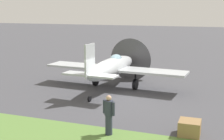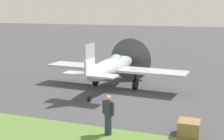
{
  "view_description": "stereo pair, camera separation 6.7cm",
  "coord_description": "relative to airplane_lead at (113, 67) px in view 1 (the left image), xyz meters",
  "views": [
    {
      "loc": [
        6.34,
        -16.88,
        5.29
      ],
      "look_at": [
        -0.82,
        2.53,
        1.29
      ],
      "focal_mm": 51.29,
      "sensor_mm": 36.0,
      "label": 1
    },
    {
      "loc": [
        6.41,
        -16.86,
        5.29
      ],
      "look_at": [
        -0.82,
        2.53,
        1.29
      ],
      "focal_mm": 51.29,
      "sensor_mm": 36.0,
      "label": 2
    }
  ],
  "objects": [
    {
      "name": "ground_crew_chief",
      "position": [
        2.58,
        -7.56,
        -0.55
      ],
      "size": [
        0.6,
        0.38,
        1.73
      ],
      "rotation": [
        0.0,
        0.0,
        2.79
      ],
      "color": "#2D3342",
      "rests_on": "ground"
    },
    {
      "name": "ground_plane",
      "position": [
        0.81,
        -2.69,
        -1.46
      ],
      "size": [
        160.0,
        160.0,
        0.0
      ],
      "primitive_type": "plane",
      "color": "#424247"
    },
    {
      "name": "supply_crate",
      "position": [
        5.8,
        -6.43,
        -1.14
      ],
      "size": [
        0.92,
        0.92,
        0.64
      ],
      "primitive_type": "cube",
      "rotation": [
        0.0,
        0.0,
        0.02
      ],
      "color": "olive",
      "rests_on": "ground"
    },
    {
      "name": "airplane_lead",
      "position": [
        0.0,
        0.0,
        0.0
      ],
      "size": [
        9.78,
        7.73,
        3.48
      ],
      "rotation": [
        0.0,
        0.0,
        -0.06
      ],
      "color": "#B2B7BC",
      "rests_on": "ground"
    }
  ]
}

